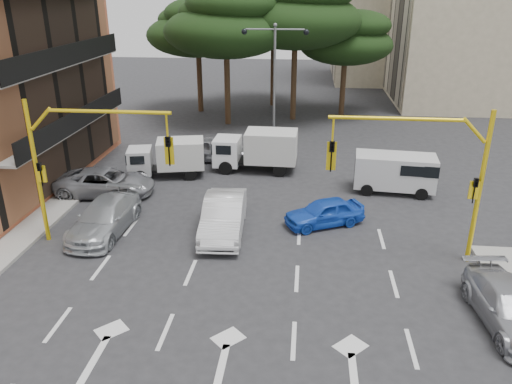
# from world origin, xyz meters

# --- Properties ---
(ground) EXTENTS (120.00, 120.00, 0.00)m
(ground) POSITION_xyz_m (0.00, 0.00, 0.00)
(ground) COLOR #28282B
(ground) RESTS_ON ground
(median_strip) EXTENTS (1.40, 6.00, 0.15)m
(median_strip) POSITION_xyz_m (0.00, 16.00, 0.07)
(median_strip) COLOR gray
(median_strip) RESTS_ON ground
(apartment_beige_far) EXTENTS (16.20, 12.15, 16.70)m
(apartment_beige_far) POSITION_xyz_m (12.95, 44.00, 8.35)
(apartment_beige_far) COLOR tan
(apartment_beige_far) RESTS_ON ground
(pine_left_near) EXTENTS (9.15, 9.15, 10.23)m
(pine_left_near) POSITION_xyz_m (-3.94, 21.96, 7.60)
(pine_left_near) COLOR #382616
(pine_left_near) RESTS_ON ground
(pine_center) EXTENTS (9.98, 9.98, 11.16)m
(pine_center) POSITION_xyz_m (1.06, 23.96, 8.30)
(pine_center) COLOR #382616
(pine_center) RESTS_ON ground
(pine_left_far) EXTENTS (8.32, 8.32, 9.30)m
(pine_left_far) POSITION_xyz_m (-6.94, 25.96, 6.91)
(pine_left_far) COLOR #382616
(pine_left_far) RESTS_ON ground
(pine_right) EXTENTS (7.49, 7.49, 8.37)m
(pine_right) POSITION_xyz_m (5.06, 25.96, 6.22)
(pine_right) COLOR #382616
(pine_right) RESTS_ON ground
(pine_back) EXTENTS (9.15, 9.15, 10.23)m
(pine_back) POSITION_xyz_m (-0.94, 28.96, 7.60)
(pine_back) COLOR #382616
(pine_back) RESTS_ON ground
(signal_mast_right) EXTENTS (5.79, 0.37, 6.00)m
(signal_mast_right) POSITION_xyz_m (6.80, 1.99, 3.88)
(signal_mast_right) COLOR yellow
(signal_mast_right) RESTS_ON ground
(signal_mast_left) EXTENTS (5.79, 0.37, 6.00)m
(signal_mast_left) POSITION_xyz_m (-6.80, 1.99, 3.88)
(signal_mast_left) COLOR yellow
(signal_mast_left) RESTS_ON ground
(street_lamp_center) EXTENTS (4.16, 0.36, 7.77)m
(street_lamp_center) POSITION_xyz_m (0.00, 16.00, 5.43)
(street_lamp_center) COLOR slate
(street_lamp_center) RESTS_ON median_strip
(car_white_hatch) EXTENTS (1.96, 4.94, 1.60)m
(car_white_hatch) POSITION_xyz_m (-1.28, 3.41, 0.80)
(car_white_hatch) COLOR silver
(car_white_hatch) RESTS_ON ground
(car_blue_compact) EXTENTS (3.87, 2.85, 1.22)m
(car_blue_compact) POSITION_xyz_m (3.08, 4.63, 0.61)
(car_blue_compact) COLOR blue
(car_blue_compact) RESTS_ON ground
(car_silver_wagon) EXTENTS (2.21, 4.93, 1.40)m
(car_silver_wagon) POSITION_xyz_m (-6.42, 2.92, 0.70)
(car_silver_wagon) COLOR #AEB2B6
(car_silver_wagon) RESTS_ON ground
(car_silver_cross_a) EXTENTS (5.10, 2.57, 1.38)m
(car_silver_cross_a) POSITION_xyz_m (-8.00, 7.01, 0.69)
(car_silver_cross_a) COLOR gray
(car_silver_cross_a) RESTS_ON ground
(car_silver_cross_b) EXTENTS (4.39, 1.88, 1.48)m
(car_silver_cross_b) POSITION_xyz_m (-3.17, 13.00, 0.74)
(car_silver_cross_b) COLOR #9B9CA2
(car_silver_cross_b) RESTS_ON ground
(car_silver_parked) EXTENTS (2.21, 4.57, 1.28)m
(car_silver_parked) POSITION_xyz_m (8.70, -1.98, 0.64)
(car_silver_parked) COLOR #9A9BA1
(car_silver_parked) RESTS_ON ground
(van_white) EXTENTS (4.20, 2.21, 2.02)m
(van_white) POSITION_xyz_m (6.77, 9.00, 1.01)
(van_white) COLOR silver
(van_white) RESTS_ON ground
(box_truck_a) EXTENTS (4.55, 2.65, 2.10)m
(box_truck_a) POSITION_xyz_m (-5.56, 10.00, 1.05)
(box_truck_a) COLOR silver
(box_truck_a) RESTS_ON ground
(box_truck_b) EXTENTS (4.89, 2.15, 2.38)m
(box_truck_b) POSITION_xyz_m (-0.70, 11.50, 1.19)
(box_truck_b) COLOR white
(box_truck_b) RESTS_ON ground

